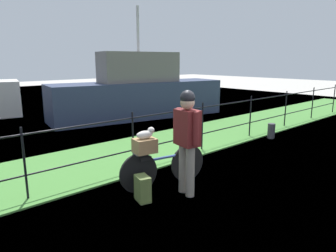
# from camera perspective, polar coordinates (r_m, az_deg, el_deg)

# --- Properties ---
(ground_plane) EXTENTS (60.00, 60.00, 0.00)m
(ground_plane) POSITION_cam_1_polar(r_m,az_deg,el_deg) (5.52, 14.75, -10.81)
(ground_plane) COLOR #B2ADA3
(grass_strip) EXTENTS (27.00, 2.40, 0.03)m
(grass_strip) POSITION_cam_1_polar(r_m,az_deg,el_deg) (7.38, -4.19, -4.41)
(grass_strip) COLOR #478438
(grass_strip) RESTS_ON ground
(harbor_water) EXTENTS (30.00, 30.00, 0.00)m
(harbor_water) POSITION_cam_1_polar(r_m,az_deg,el_deg) (12.89, -21.74, 1.88)
(harbor_water) COLOR #426684
(harbor_water) RESTS_ON ground
(iron_fence) EXTENTS (18.04, 0.04, 1.16)m
(iron_fence) POSITION_cam_1_polar(r_m,az_deg,el_deg) (6.54, 0.58, -0.59)
(iron_fence) COLOR black
(iron_fence) RESTS_ON ground
(bicycle_main) EXTENTS (1.61, 0.34, 0.66)m
(bicycle_main) POSITION_cam_1_polar(r_m,az_deg,el_deg) (5.22, -0.89, -7.66)
(bicycle_main) COLOR black
(bicycle_main) RESTS_ON ground
(wooden_crate) EXTENTS (0.39, 0.33, 0.23)m
(wooden_crate) POSITION_cam_1_polar(r_m,az_deg,el_deg) (4.93, -4.37, -3.68)
(wooden_crate) COLOR #A87F51
(wooden_crate) RESTS_ON bicycle_main
(terrier_dog) EXTENTS (0.32, 0.19, 0.18)m
(terrier_dog) POSITION_cam_1_polar(r_m,az_deg,el_deg) (4.89, -4.15, -1.47)
(terrier_dog) COLOR silver
(terrier_dog) RESTS_ON wooden_crate
(cyclist_person) EXTENTS (0.33, 0.53, 1.68)m
(cyclist_person) POSITION_cam_1_polar(r_m,az_deg,el_deg) (4.75, 3.58, -1.44)
(cyclist_person) COLOR gray
(cyclist_person) RESTS_ON ground
(backpack_on_paving) EXTENTS (0.25, 0.32, 0.40)m
(backpack_on_paving) POSITION_cam_1_polar(r_m,az_deg,el_deg) (4.78, -4.77, -11.57)
(backpack_on_paving) COLOR olive
(backpack_on_paving) RESTS_ON ground
(mooring_bollard) EXTENTS (0.20, 0.20, 0.41)m
(mooring_bollard) POSITION_cam_1_polar(r_m,az_deg,el_deg) (8.90, 18.74, -0.88)
(mooring_bollard) COLOR #38383D
(mooring_bollard) RESTS_ON ground
(moored_boat_near) EXTENTS (6.73, 2.73, 4.01)m
(moored_boat_near) POSITION_cam_1_polar(r_m,az_deg,el_deg) (11.53, -5.42, 6.13)
(moored_boat_near) COLOR #2D3856
(moored_boat_near) RESTS_ON ground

